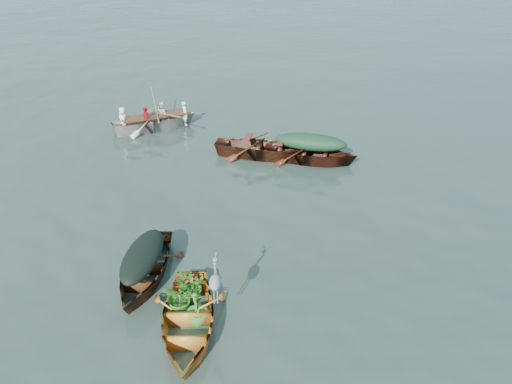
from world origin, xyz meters
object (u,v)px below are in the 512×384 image
Objects in this scene: green_tarp_boat at (310,162)px; open_wooden_boat at (264,157)px; heron at (216,289)px; dark_covered_boat at (145,278)px; yellow_dinghy at (188,331)px; rowed_boat at (156,129)px.

open_wooden_boat is (-1.45, 0.33, 0.00)m from green_tarp_boat.
dark_covered_boat is at bearing 134.59° from heron.
heron is at bearing 5.19° from yellow_dinghy.
dark_covered_boat is at bearing 163.36° from rowed_boat.
green_tarp_boat is 0.92× the size of open_wooden_boat.
green_tarp_boat is 4.46× the size of heron.
heron reaches higher than yellow_dinghy.
open_wooden_boat reaches higher than yellow_dinghy.
yellow_dinghy is 8.00m from green_tarp_boat.
dark_covered_boat is (-1.14, 1.54, 0.00)m from yellow_dinghy.
green_tarp_boat is at bearing 68.34° from heron.
dark_covered_boat is 0.79× the size of open_wooden_boat.
green_tarp_boat is at bearing -142.81° from rowed_boat.
yellow_dinghy is at bearing 168.03° from rowed_boat.
dark_covered_boat is at bearing 168.90° from open_wooden_boat.
heron is (3.19, -10.09, 0.93)m from rowed_boat.
yellow_dinghy and green_tarp_boat have the same top height.
yellow_dinghy is at bearing -179.27° from open_wooden_boat.
green_tarp_boat is 7.79m from heron.
rowed_boat is 10.62m from heron.
heron reaches higher than green_tarp_boat.
open_wooden_boat reaches higher than green_tarp_boat.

